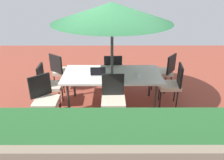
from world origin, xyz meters
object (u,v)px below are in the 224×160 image
(laptop, at_px, (98,73))
(cup, at_px, (138,75))
(chair_southeast, at_px, (61,70))
(chair_southwest, at_px, (165,70))
(chair_north, at_px, (113,97))
(chair_south, at_px, (113,70))
(dining_table, at_px, (112,76))
(patio_umbrella, at_px, (112,13))
(chair_northeast, at_px, (45,98))
(chair_east, at_px, (49,83))
(chair_west, at_px, (172,83))

(laptop, relative_size, cup, 3.97)
(chair_southeast, xyz_separation_m, chair_southwest, (-2.65, 0.04, 0.00))
(chair_southeast, relative_size, chair_north, 1.00)
(chair_southwest, bearing_deg, chair_southeast, -53.36)
(laptop, xyz_separation_m, cup, (-0.85, 0.07, -0.01))
(chair_southeast, bearing_deg, chair_south, -143.23)
(laptop, bearing_deg, chair_southeast, -42.12)
(chair_south, relative_size, chair_north, 1.00)
(dining_table, xyz_separation_m, cup, (-0.55, 0.15, 0.09))
(patio_umbrella, distance_m, chair_northeast, 2.11)
(chair_southeast, relative_size, chair_east, 1.00)
(dining_table, bearing_deg, chair_northeast, 27.63)
(chair_southwest, relative_size, chair_northeast, 1.00)
(chair_east, bearing_deg, patio_umbrella, -91.38)
(dining_table, relative_size, chair_south, 2.19)
(laptop, bearing_deg, cup, 173.01)
(patio_umbrella, distance_m, chair_east, 2.06)
(chair_west, bearing_deg, chair_southwest, -173.44)
(chair_south, bearing_deg, chair_north, 88.56)
(patio_umbrella, distance_m, chair_west, 2.01)
(dining_table, bearing_deg, chair_southwest, -151.82)
(chair_south, bearing_deg, chair_east, 26.78)
(patio_umbrella, xyz_separation_m, chair_north, (-0.02, 0.68, -1.50))
(dining_table, xyz_separation_m, chair_east, (1.41, 0.04, -0.17))
(chair_east, relative_size, laptop, 2.99)
(chair_southwest, bearing_deg, chair_east, -36.96)
(laptop, bearing_deg, chair_south, -113.90)
(chair_southeast, bearing_deg, chair_east, 120.58)
(chair_east, bearing_deg, chair_southwest, -77.64)
(patio_umbrella, bearing_deg, dining_table, 0.00)
(patio_umbrella, distance_m, laptop, 1.28)
(chair_west, bearing_deg, laptop, -80.92)
(chair_southwest, bearing_deg, chair_south, -52.50)
(chair_north, relative_size, laptop, 2.99)
(patio_umbrella, height_order, laptop, patio_umbrella)
(chair_south, bearing_deg, chair_west, 148.45)
(chair_west, bearing_deg, dining_table, -83.96)
(dining_table, relative_size, chair_west, 2.19)
(chair_southwest, relative_size, chair_south, 1.00)
(chair_southeast, bearing_deg, dining_table, -172.00)
(patio_umbrella, relative_size, chair_northeast, 2.45)
(chair_south, bearing_deg, chair_southwest, 178.58)
(chair_west, bearing_deg, chair_southeast, -99.24)
(chair_east, bearing_deg, chair_northeast, -175.20)
(chair_north, xyz_separation_m, cup, (-0.53, -0.52, 0.25))
(chair_west, relative_size, chair_east, 1.00)
(chair_north, distance_m, chair_northeast, 1.34)
(chair_east, bearing_deg, chair_west, -93.07)
(chair_southeast, xyz_separation_m, chair_northeast, (0.02, 1.45, 0.00))
(chair_southwest, xyz_separation_m, cup, (0.80, 0.88, 0.25))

